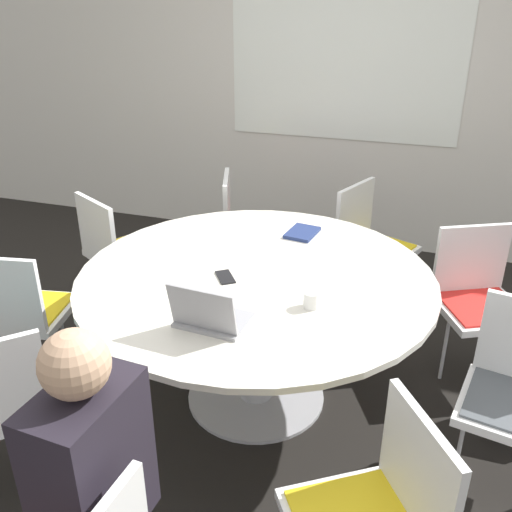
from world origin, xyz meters
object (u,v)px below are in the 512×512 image
at_px(chair_5, 245,224).
at_px(chair_6, 117,246).
at_px(person_0, 89,471).
at_px(spiral_notebook, 302,233).
at_px(chair_4, 370,238).
at_px(coffee_cup, 312,300).
at_px(cell_phone, 225,277).
at_px(laptop, 209,316).
at_px(chair_7, 19,307).
at_px(chair_3, 478,293).
at_px(chair_1, 377,511).

relative_size(chair_5, chair_6, 1.00).
relative_size(person_0, spiral_notebook, 5.25).
bearing_deg(chair_4, chair_5, -66.44).
bearing_deg(chair_4, coffee_cup, 19.02).
distance_m(coffee_cup, cell_phone, 0.48).
xyz_separation_m(person_0, laptop, (0.07, 0.79, 0.10)).
bearing_deg(coffee_cup, chair_7, -177.46).
xyz_separation_m(chair_6, coffee_cup, (1.45, -0.77, 0.28)).
relative_size(chair_3, chair_7, 1.00).
distance_m(chair_3, person_0, 2.26).
relative_size(chair_4, chair_5, 1.00).
relative_size(chair_1, chair_3, 1.00).
relative_size(chair_3, coffee_cup, 11.31).
relative_size(chair_3, person_0, 0.71).
height_order(chair_5, spiral_notebook, chair_5).
xyz_separation_m(spiral_notebook, coffee_cup, (0.23, -0.77, 0.03)).
height_order(chair_3, laptop, laptop).
distance_m(chair_1, chair_6, 2.42).
bearing_deg(chair_5, chair_3, 52.19).
bearing_deg(chair_3, chair_7, -4.95).
bearing_deg(cell_phone, chair_6, 147.75).
relative_size(chair_6, coffee_cup, 11.31).
relative_size(chair_3, spiral_notebook, 3.72).
distance_m(chair_1, chair_3, 1.65).
xyz_separation_m(chair_7, coffee_cup, (1.54, 0.07, 0.28)).
xyz_separation_m(coffee_cup, cell_phone, (-0.46, 0.14, -0.03)).
xyz_separation_m(chair_5, coffee_cup, (0.78, -1.38, 0.28)).
bearing_deg(chair_1, chair_6, 17.02).
xyz_separation_m(laptop, cell_phone, (-0.09, 0.43, -0.05)).
bearing_deg(coffee_cup, chair_1, -62.38).
height_order(chair_5, laptop, laptop).
xyz_separation_m(chair_7, laptop, (1.17, -0.22, 0.30)).
bearing_deg(cell_phone, laptop, -77.79).
relative_size(chair_4, person_0, 0.71).
height_order(chair_1, chair_7, same).
bearing_deg(coffee_cup, person_0, -112.31).
relative_size(chair_4, spiral_notebook, 3.72).
bearing_deg(chair_3, person_0, 31.50).
bearing_deg(chair_5, person_0, -10.42).
height_order(chair_4, chair_5, same).
bearing_deg(spiral_notebook, chair_7, -147.28).
height_order(chair_1, chair_5, same).
bearing_deg(cell_phone, chair_4, 66.54).
distance_m(chair_6, person_0, 2.11).
distance_m(chair_6, laptop, 1.54).
xyz_separation_m(chair_5, person_0, (0.34, -2.46, 0.20)).
relative_size(chair_1, person_0, 0.71).
bearing_deg(chair_1, person_0, 75.95).
bearing_deg(laptop, chair_7, -6.16).
xyz_separation_m(person_0, coffee_cup, (0.44, 1.08, 0.09)).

